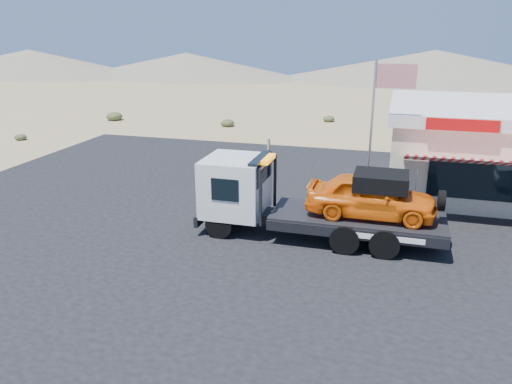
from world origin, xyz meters
TOP-DOWN VIEW (x-y plane):
  - ground at (0.00, 0.00)m, footprint 120.00×120.00m
  - asphalt_lot at (2.00, 3.00)m, footprint 32.00×24.00m
  - tow_truck at (3.04, 1.22)m, footprint 8.45×2.50m
  - jerky_store at (10.50, 8.97)m, footprint 10.40×9.97m
  - flagpole at (4.93, 4.50)m, footprint 1.55×0.10m
  - desert_scrub at (-14.17, 10.98)m, footprint 22.29×35.18m
  - distant_hills at (-9.77, 55.14)m, footprint 126.00×48.00m

SIDE VIEW (x-z plane):
  - ground at x=0.00m, z-range 0.00..0.00m
  - asphalt_lot at x=2.00m, z-range 0.00..0.02m
  - desert_scrub at x=-14.17m, z-range -0.06..0.63m
  - tow_truck at x=3.04m, z-range 0.11..2.93m
  - distant_hills at x=-9.77m, z-range -0.21..3.99m
  - jerky_store at x=10.50m, z-range 0.04..3.94m
  - flagpole at x=4.93m, z-range 0.76..6.76m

